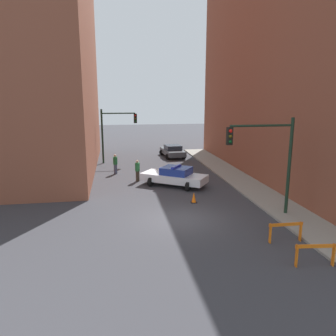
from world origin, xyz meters
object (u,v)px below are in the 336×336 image
object	(u,v)px
pedestrian_corner	(115,164)
parked_car_near	(173,151)
police_car	(174,176)
barrier_front	(315,251)
traffic_light_near	(270,152)
traffic_cone	(194,198)
pedestrian_crossing	(137,170)
barrier_mid	(286,229)
traffic_light_far	(114,128)

from	to	relation	value
pedestrian_corner	parked_car_near	bearing A→B (deg)	-114.78
police_car	barrier_front	bearing A→B (deg)	-130.64
traffic_light_near	police_car	xyz separation A→B (m)	(-3.78, 6.88, -2.81)
barrier_front	traffic_cone	size ratio (longest dim) A/B	2.43
barrier_front	pedestrian_corner	bearing A→B (deg)	113.87
parked_car_near	barrier_front	distance (m)	23.68
traffic_light_near	police_car	size ratio (longest dim) A/B	1.06
pedestrian_crossing	pedestrian_corner	bearing A→B (deg)	-75.15
police_car	parked_car_near	size ratio (longest dim) A/B	1.11
traffic_cone	barrier_front	bearing A→B (deg)	-71.68
police_car	barrier_mid	distance (m)	10.56
traffic_light_near	barrier_front	distance (m)	6.14
traffic_light_far	police_car	distance (m)	10.58
barrier_mid	pedestrian_corner	bearing A→B (deg)	116.89
pedestrian_crossing	traffic_cone	world-z (taller)	pedestrian_crossing
pedestrian_corner	pedestrian_crossing	bearing A→B (deg)	137.59
pedestrian_corner	barrier_mid	distance (m)	16.33
police_car	pedestrian_crossing	world-z (taller)	pedestrian_crossing
pedestrian_crossing	parked_car_near	bearing A→B (deg)	-130.78
parked_car_near	traffic_cone	size ratio (longest dim) A/B	6.77
pedestrian_crossing	traffic_cone	bearing A→B (deg)	101.77
pedestrian_crossing	traffic_light_near	bearing A→B (deg)	110.28
barrier_mid	traffic_cone	xyz separation A→B (m)	(-2.71, 6.07, -0.30)
traffic_light_near	pedestrian_crossing	world-z (taller)	traffic_light_near
pedestrian_crossing	barrier_mid	distance (m)	13.12
parked_car_near	pedestrian_crossing	bearing A→B (deg)	-119.85
pedestrian_crossing	barrier_mid	bearing A→B (deg)	99.85
traffic_cone	police_car	bearing A→B (deg)	96.75
traffic_light_far	barrier_front	world-z (taller)	traffic_light_far
traffic_light_near	traffic_light_far	bearing A→B (deg)	116.38
traffic_light_near	pedestrian_corner	xyz separation A→B (m)	(-7.99, 11.37, -2.67)
pedestrian_crossing	pedestrian_corner	size ratio (longest dim) A/B	1.00
traffic_light_near	pedestrian_corner	bearing A→B (deg)	125.08
traffic_light_near	parked_car_near	distance (m)	18.59
traffic_light_near	traffic_light_far	xyz separation A→B (m)	(-8.03, 16.19, -0.13)
parked_car_near	barrier_mid	world-z (taller)	parked_car_near
parked_car_near	traffic_cone	distance (m)	15.46
police_car	barrier_mid	world-z (taller)	police_car
traffic_cone	traffic_light_near	bearing A→B (deg)	-41.04
pedestrian_corner	traffic_cone	world-z (taller)	pedestrian_corner
barrier_mid	traffic_light_near	bearing A→B (deg)	79.30
barrier_front	traffic_light_far	bearing A→B (deg)	109.07
pedestrian_corner	barrier_front	size ratio (longest dim) A/B	1.04
police_car	barrier_mid	xyz separation A→B (m)	(3.18, -10.07, -0.11)
police_car	pedestrian_corner	distance (m)	6.15
traffic_light_near	traffic_light_far	size ratio (longest dim) A/B	1.00
traffic_light_near	barrier_mid	size ratio (longest dim) A/B	3.25
barrier_front	traffic_cone	world-z (taller)	barrier_front
traffic_cone	barrier_mid	bearing A→B (deg)	-65.96
traffic_light_far	barrier_front	distance (m)	22.98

